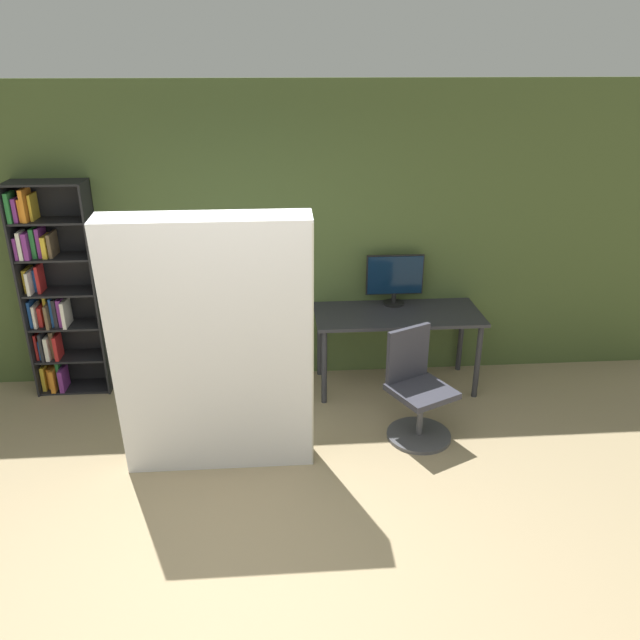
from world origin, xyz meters
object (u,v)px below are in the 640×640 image
office_chair (417,396)px  bookshelf (56,294)px  monitor (395,277)px  mattress_near (215,350)px

office_chair → bookshelf: bookshelf is taller
monitor → bookshelf: size_ratio=0.28×
office_chair → bookshelf: bearing=161.4°
monitor → mattress_near: (-1.53, -1.36, -0.02)m
mattress_near → monitor: bearing=41.7°
office_chair → mattress_near: 1.69m
bookshelf → mattress_near: size_ratio=0.98×
office_chair → bookshelf: (-3.04, 1.03, 0.57)m
monitor → mattress_near: mattress_near is taller
office_chair → mattress_near: mattress_near is taller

